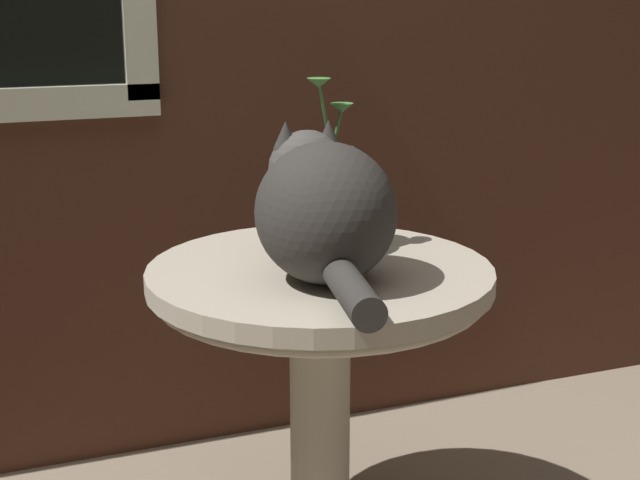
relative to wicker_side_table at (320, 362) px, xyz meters
The scene contains 3 objects.
wicker_side_table is the anchor object (origin of this frame).
cat 0.32m from the wicker_side_table, 105.73° to the right, with size 0.28×0.55×0.25m.
pewter_vase_with_ivy 0.31m from the wicker_side_table, 59.76° to the left, with size 0.15×0.15×0.33m.
Camera 1 is at (-0.28, -1.36, 1.10)m, focal length 52.21 mm.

